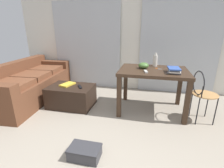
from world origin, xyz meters
TOP-DOWN VIEW (x-y plane):
  - ground_plane at (0.00, 1.11)m, footprint 7.23×7.23m
  - wall_back at (0.00, 3.01)m, footprint 5.49×0.10m
  - curtains at (0.00, 2.93)m, footprint 3.75×0.03m
  - couch at (-1.93, 1.84)m, footprint 1.00×2.12m
  - coffee_table at (-0.93, 1.72)m, footprint 0.82×0.56m
  - craft_table at (0.54, 1.88)m, footprint 1.13×0.82m
  - wire_chair at (1.27, 1.68)m, footprint 0.37×0.39m
  - bottle_near at (0.56, 2.17)m, footprint 0.08×0.08m
  - bowl at (0.37, 1.93)m, footprint 0.18×0.18m
  - book_stack at (0.85, 1.73)m, footprint 0.23×0.29m
  - tv_remote_on_table at (0.42, 1.68)m, footprint 0.07×0.15m
  - scissors at (0.61, 1.96)m, footprint 0.11×0.10m
  - tv_remote_primary at (-0.74, 1.71)m, footprint 0.14×0.18m
  - magazine at (-1.02, 1.77)m, footprint 0.24×0.31m
  - shoebox at (-0.18, 0.51)m, footprint 0.36×0.23m

SIDE VIEW (x-z plane):
  - ground_plane at x=0.00m, z-range 0.00..0.00m
  - shoebox at x=-0.18m, z-range 0.00..0.14m
  - coffee_table at x=-0.93m, z-range 0.00..0.39m
  - couch at x=-1.93m, z-range -0.07..0.70m
  - tv_remote_primary at x=-0.74m, z-range 0.39..0.41m
  - magazine at x=-1.02m, z-range 0.39..0.42m
  - wire_chair at x=1.27m, z-range 0.11..0.92m
  - craft_table at x=0.54m, z-range 0.27..1.02m
  - scissors at x=0.61m, z-range 0.75..0.76m
  - tv_remote_on_table at x=0.42m, z-range 0.75..0.77m
  - book_stack at x=0.85m, z-range 0.75..0.84m
  - bowl at x=0.37m, z-range 0.75..0.86m
  - bottle_near at x=0.56m, z-range 0.74..0.98m
  - curtains at x=0.00m, z-range 0.00..2.02m
  - wall_back at x=0.00m, z-range 0.00..2.43m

